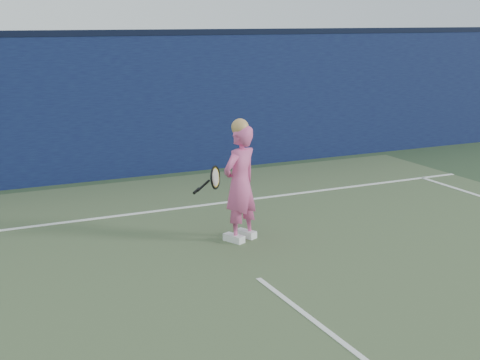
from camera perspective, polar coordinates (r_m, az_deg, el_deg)
ground at (r=6.62m, az=5.54°, el=-11.38°), size 80.00×80.00×0.00m
backstop_wall at (r=12.14m, az=-10.18°, el=6.12°), size 24.00×0.40×2.50m
wall_cap at (r=12.05m, az=-10.45°, el=12.26°), size 24.00×0.42×0.10m
player at (r=8.47m, az=-0.00°, el=-0.24°), size 0.65×0.56×1.58m
racket at (r=8.77m, az=-2.25°, el=0.13°), size 0.53×0.36×0.32m
court_lines at (r=6.36m, az=7.09°, el=-12.39°), size 11.00×12.04×0.01m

